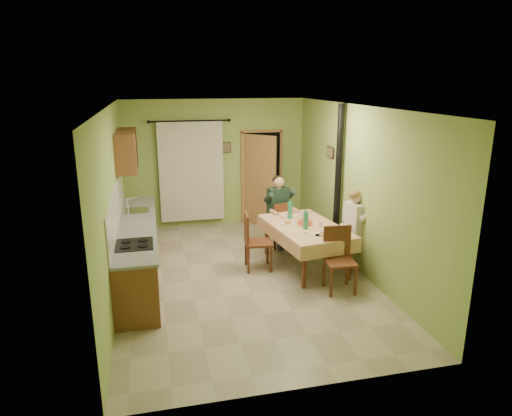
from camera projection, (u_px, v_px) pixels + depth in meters
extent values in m
cube|color=tan|center=(243.00, 276.00, 7.71)|extent=(4.00, 6.00, 0.01)
cube|color=#99B85E|center=(216.00, 163.00, 10.13)|extent=(4.00, 0.04, 2.80)
cube|color=#99B85E|center=(302.00, 268.00, 4.51)|extent=(4.00, 0.04, 2.80)
cube|color=#99B85E|center=(113.00, 203.00, 6.89)|extent=(0.04, 6.00, 2.80)
cube|color=#99B85E|center=(357.00, 189.00, 7.76)|extent=(0.04, 6.00, 2.80)
cube|color=white|center=(242.00, 107.00, 6.94)|extent=(4.00, 6.00, 0.04)
cube|color=brown|center=(138.00, 251.00, 7.59)|extent=(0.60, 3.60, 0.88)
cube|color=gray|center=(136.00, 225.00, 7.46)|extent=(0.64, 3.64, 0.04)
cube|color=white|center=(116.00, 207.00, 7.31)|extent=(0.02, 3.60, 0.66)
cube|color=silver|center=(137.00, 211.00, 8.21)|extent=(0.42, 0.42, 0.03)
cube|color=black|center=(134.00, 244.00, 6.52)|extent=(0.52, 0.56, 0.02)
cube|color=black|center=(158.00, 273.00, 6.71)|extent=(0.01, 0.55, 0.55)
cube|color=brown|center=(127.00, 150.00, 8.37)|extent=(0.35, 1.40, 0.70)
cylinder|color=black|center=(190.00, 121.00, 9.64)|extent=(1.70, 0.04, 0.04)
cube|color=silver|center=(191.00, 172.00, 9.96)|extent=(1.40, 0.06, 2.20)
cube|color=black|center=(262.00, 178.00, 10.45)|extent=(0.84, 0.03, 2.06)
cube|color=#AC7948|center=(242.00, 179.00, 10.34)|extent=(0.06, 0.06, 2.12)
cube|color=#AC7948|center=(281.00, 177.00, 10.53)|extent=(0.06, 0.06, 2.12)
cube|color=#AC7948|center=(262.00, 131.00, 10.15)|extent=(0.96, 0.06, 0.06)
cube|color=#AC7948|center=(260.00, 181.00, 10.14)|extent=(0.61, 0.60, 2.04)
cube|color=#DEA779|center=(306.00, 227.00, 7.91)|extent=(1.32, 1.95, 0.04)
cube|color=#DEA779|center=(332.00, 250.00, 7.12)|extent=(1.07, 0.16, 0.22)
cube|color=#DEA779|center=(284.00, 218.00, 8.75)|extent=(1.07, 0.16, 0.22)
cube|color=#DEA779|center=(277.00, 236.00, 7.75)|extent=(0.27, 1.80, 0.22)
cube|color=#DEA779|center=(333.00, 229.00, 8.12)|extent=(0.27, 1.80, 0.22)
cylinder|color=white|center=(291.00, 214.00, 8.51)|extent=(0.25, 0.25, 0.02)
ellipsoid|color=#CC7233|center=(291.00, 213.00, 8.51)|extent=(0.12, 0.12, 0.05)
cylinder|color=white|center=(322.00, 236.00, 7.33)|extent=(0.25, 0.25, 0.02)
ellipsoid|color=#CC7233|center=(322.00, 235.00, 7.32)|extent=(0.12, 0.12, 0.05)
cylinder|color=white|center=(330.00, 228.00, 7.72)|extent=(0.25, 0.25, 0.02)
ellipsoid|color=#CC7233|center=(330.00, 227.00, 7.71)|extent=(0.12, 0.12, 0.05)
cylinder|color=white|center=(288.00, 223.00, 7.98)|extent=(0.25, 0.25, 0.02)
ellipsoid|color=#CC7233|center=(288.00, 222.00, 7.97)|extent=(0.12, 0.12, 0.05)
cylinder|color=orange|center=(305.00, 222.00, 7.94)|extent=(0.26, 0.26, 0.08)
cylinder|color=white|center=(321.00, 235.00, 7.41)|extent=(0.28, 0.28, 0.02)
cube|color=tan|center=(324.00, 233.00, 7.42)|extent=(0.06, 0.04, 0.03)
cube|color=tan|center=(323.00, 233.00, 7.44)|extent=(0.05, 0.07, 0.03)
cube|color=tan|center=(321.00, 233.00, 7.40)|extent=(0.06, 0.07, 0.03)
cube|color=tan|center=(322.00, 234.00, 7.39)|extent=(0.04, 0.06, 0.03)
cube|color=tan|center=(322.00, 234.00, 7.37)|extent=(0.06, 0.07, 0.03)
cylinder|color=silver|center=(320.00, 224.00, 7.80)|extent=(0.07, 0.07, 0.10)
cylinder|color=silver|center=(304.00, 217.00, 8.23)|extent=(0.07, 0.07, 0.10)
cylinder|color=white|center=(343.00, 231.00, 7.24)|extent=(0.11, 0.11, 0.22)
cylinder|color=silver|center=(343.00, 229.00, 7.23)|extent=(0.02, 0.02, 0.30)
cube|color=#592C18|center=(279.00, 223.00, 8.95)|extent=(0.43, 0.43, 0.04)
cube|color=#592C18|center=(283.00, 214.00, 8.74)|extent=(0.37, 0.11, 0.42)
cube|color=#592C18|center=(340.00, 262.00, 7.04)|extent=(0.48, 0.48, 0.04)
cube|color=#592C18|center=(337.00, 241.00, 7.16)|extent=(0.45, 0.08, 0.51)
cube|color=#592C18|center=(355.00, 242.00, 7.91)|extent=(0.53, 0.53, 0.04)
cube|color=#592C18|center=(366.00, 225.00, 7.91)|extent=(0.12, 0.46, 0.52)
cube|color=#592C18|center=(258.00, 243.00, 7.88)|extent=(0.49, 0.49, 0.04)
cube|color=#592C18|center=(246.00, 228.00, 7.78)|extent=(0.08, 0.45, 0.51)
cube|color=#192D23|center=(281.00, 221.00, 8.84)|extent=(0.43, 0.46, 0.16)
cube|color=#192D23|center=(278.00, 202.00, 8.86)|extent=(0.43, 0.29, 0.54)
sphere|color=tan|center=(279.00, 182.00, 8.74)|extent=(0.21, 0.21, 0.21)
ellipsoid|color=black|center=(278.00, 180.00, 8.76)|extent=(0.21, 0.21, 0.16)
cube|color=beige|center=(360.00, 237.00, 7.93)|extent=(0.46, 0.43, 0.16)
cube|color=beige|center=(355.00, 219.00, 7.78)|extent=(0.29, 0.43, 0.54)
sphere|color=tan|center=(356.00, 196.00, 7.68)|extent=(0.21, 0.21, 0.21)
ellipsoid|color=olive|center=(355.00, 194.00, 7.65)|extent=(0.21, 0.21, 0.16)
cylinder|color=black|center=(338.00, 182.00, 8.30)|extent=(0.12, 0.12, 2.80)
cylinder|color=black|center=(335.00, 246.00, 8.64)|extent=(0.24, 0.24, 0.30)
cube|color=black|center=(227.00, 147.00, 10.07)|extent=(0.19, 0.03, 0.23)
cube|color=brown|center=(330.00, 152.00, 8.75)|extent=(0.03, 0.31, 0.21)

